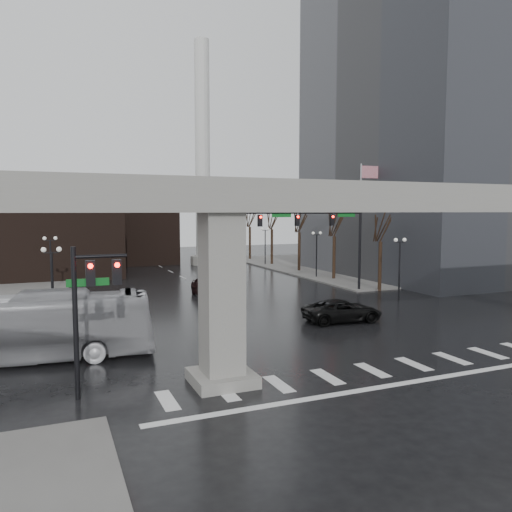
# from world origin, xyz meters

# --- Properties ---
(ground) EXTENTS (160.00, 160.00, 0.00)m
(ground) POSITION_xyz_m (0.00, 0.00, 0.00)
(ground) COLOR black
(ground) RESTS_ON ground
(sidewalk_ne) EXTENTS (28.00, 36.00, 0.15)m
(sidewalk_ne) POSITION_xyz_m (26.00, 36.00, 0.07)
(sidewalk_ne) COLOR slate
(sidewalk_ne) RESTS_ON ground
(elevated_guideway) EXTENTS (48.00, 2.60, 8.70)m
(elevated_guideway) POSITION_xyz_m (1.26, 0.00, 6.88)
(elevated_guideway) COLOR gray
(elevated_guideway) RESTS_ON ground
(office_tower) EXTENTS (22.00, 26.00, 42.00)m
(office_tower) POSITION_xyz_m (28.00, 26.00, 21.00)
(office_tower) COLOR #5B5C60
(office_tower) RESTS_ON ground
(building_far_left) EXTENTS (16.00, 14.00, 10.00)m
(building_far_left) POSITION_xyz_m (-14.00, 42.00, 5.00)
(building_far_left) COLOR black
(building_far_left) RESTS_ON ground
(building_far_mid) EXTENTS (10.00, 10.00, 8.00)m
(building_far_mid) POSITION_xyz_m (-2.00, 52.00, 4.00)
(building_far_mid) COLOR black
(building_far_mid) RESTS_ON ground
(smokestack) EXTENTS (3.60, 3.60, 30.00)m
(smokestack) POSITION_xyz_m (6.00, 46.00, 13.35)
(smokestack) COLOR silver
(smokestack) RESTS_ON ground
(signal_mast_arm) EXTENTS (12.12, 0.43, 8.00)m
(signal_mast_arm) POSITION_xyz_m (8.99, 18.80, 5.83)
(signal_mast_arm) COLOR black
(signal_mast_arm) RESTS_ON ground
(signal_left_pole) EXTENTS (2.30, 0.30, 6.00)m
(signal_left_pole) POSITION_xyz_m (-12.25, 0.50, 4.07)
(signal_left_pole) COLOR black
(signal_left_pole) RESTS_ON ground
(flagpole_assembly) EXTENTS (2.06, 0.12, 12.00)m
(flagpole_assembly) POSITION_xyz_m (15.29, 22.00, 7.53)
(flagpole_assembly) COLOR silver
(flagpole_assembly) RESTS_ON ground
(lamp_right_0) EXTENTS (1.22, 0.32, 5.11)m
(lamp_right_0) POSITION_xyz_m (13.50, 14.00, 3.47)
(lamp_right_0) COLOR black
(lamp_right_0) RESTS_ON ground
(lamp_right_1) EXTENTS (1.22, 0.32, 5.11)m
(lamp_right_1) POSITION_xyz_m (13.50, 28.00, 3.47)
(lamp_right_1) COLOR black
(lamp_right_1) RESTS_ON ground
(lamp_right_2) EXTENTS (1.22, 0.32, 5.11)m
(lamp_right_2) POSITION_xyz_m (13.50, 42.00, 3.47)
(lamp_right_2) COLOR black
(lamp_right_2) RESTS_ON ground
(lamp_left_0) EXTENTS (1.22, 0.32, 5.11)m
(lamp_left_0) POSITION_xyz_m (-13.50, 14.00, 3.47)
(lamp_left_0) COLOR black
(lamp_left_0) RESTS_ON ground
(lamp_left_1) EXTENTS (1.22, 0.32, 5.11)m
(lamp_left_1) POSITION_xyz_m (-13.50, 28.00, 3.47)
(lamp_left_1) COLOR black
(lamp_left_1) RESTS_ON ground
(lamp_left_2) EXTENTS (1.22, 0.32, 5.11)m
(lamp_left_2) POSITION_xyz_m (-13.50, 42.00, 3.47)
(lamp_left_2) COLOR black
(lamp_left_2) RESTS_ON ground
(tree_right_0) EXTENTS (1.09, 1.58, 7.50)m
(tree_right_0) POSITION_xyz_m (14.53, 18.02, 2.79)
(tree_right_0) COLOR black
(tree_right_0) RESTS_ON ground
(tree_right_1) EXTENTS (1.09, 1.61, 7.67)m
(tree_right_1) POSITION_xyz_m (14.53, 26.02, 2.85)
(tree_right_1) COLOR black
(tree_right_1) RESTS_ON ground
(tree_right_2) EXTENTS (1.10, 1.63, 7.85)m
(tree_right_2) POSITION_xyz_m (14.53, 34.02, 2.91)
(tree_right_2) COLOR black
(tree_right_2) RESTS_ON ground
(tree_right_3) EXTENTS (1.11, 1.66, 8.02)m
(tree_right_3) POSITION_xyz_m (14.53, 42.02, 2.98)
(tree_right_3) COLOR black
(tree_right_3) RESTS_ON ground
(tree_right_4) EXTENTS (1.12, 1.69, 8.19)m
(tree_right_4) POSITION_xyz_m (14.53, 50.02, 3.04)
(tree_right_4) COLOR black
(tree_right_4) RESTS_ON ground
(pickup_truck) EXTENTS (5.51, 2.90, 1.48)m
(pickup_truck) POSITION_xyz_m (4.28, 8.26, 0.74)
(pickup_truck) COLOR black
(pickup_truck) RESTS_ON ground
(city_bus) EXTENTS (12.45, 4.47, 3.39)m
(city_bus) POSITION_xyz_m (-14.79, 6.68, 1.70)
(city_bus) COLOR #A6A6AA
(city_bus) RESTS_ON ground
(far_car) EXTENTS (2.14, 4.87, 1.63)m
(far_car) POSITION_xyz_m (-1.21, 21.20, 0.82)
(far_car) COLOR black
(far_car) RESTS_ON ground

